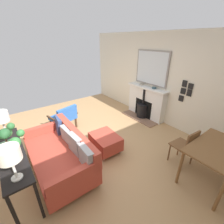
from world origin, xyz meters
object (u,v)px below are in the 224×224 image
(fireplace, at_px, (145,104))
(table_lamp_near_end, at_px, (1,117))
(mantel_bowl_far, at_px, (154,88))
(mantel_bowl_near, at_px, (142,84))
(sofa, at_px, (61,154))
(ottoman, at_px, (105,141))
(dining_chair_near_fireplace, at_px, (187,145))
(potted_plant, at_px, (7,141))
(book_stack, at_px, (9,144))
(table_lamp_far_end, at_px, (9,155))
(armchair_accent, at_px, (64,116))
(dining_table, at_px, (217,152))
(console_table, at_px, (13,157))

(fireplace, xyz_separation_m, table_lamp_near_end, (3.83, -0.05, 0.67))
(mantel_bowl_far, bearing_deg, mantel_bowl_near, -90.00)
(sofa, height_order, table_lamp_near_end, table_lamp_near_end)
(ottoman, distance_m, dining_chair_near_fireplace, 1.72)
(sofa, height_order, ottoman, sofa)
(potted_plant, height_order, book_stack, potted_plant)
(ottoman, xyz_separation_m, dining_chair_near_fireplace, (-1.02, 1.36, 0.25))
(table_lamp_near_end, relative_size, table_lamp_far_end, 1.00)
(table_lamp_near_end, bearing_deg, armchair_accent, -151.54)
(sofa, distance_m, dining_table, 2.84)
(dining_table, bearing_deg, fireplace, -112.29)
(console_table, bearing_deg, potted_plant, 93.32)
(mantel_bowl_near, xyz_separation_m, sofa, (3.10, 0.83, -0.71))
(mantel_bowl_near, relative_size, dining_table, 0.12)
(mantel_bowl_near, height_order, console_table, mantel_bowl_near)
(sofa, bearing_deg, dining_table, 136.18)
(mantel_bowl_near, relative_size, potted_plant, 0.20)
(fireplace, relative_size, table_lamp_near_end, 2.95)
(potted_plant, relative_size, book_stack, 2.39)
(mantel_bowl_near, xyz_separation_m, mantel_bowl_far, (0.00, 0.51, 0.00))
(mantel_bowl_far, bearing_deg, potted_plant, 8.59)
(mantel_bowl_far, height_order, sofa, mantel_bowl_far)
(console_table, bearing_deg, table_lamp_far_end, 90.00)
(fireplace, relative_size, console_table, 0.88)
(book_stack, bearing_deg, console_table, 90.49)
(mantel_bowl_near, xyz_separation_m, console_table, (3.86, 0.83, -0.39))
(potted_plant, bearing_deg, book_stack, -88.07)
(mantel_bowl_far, relative_size, table_lamp_near_end, 0.26)
(armchair_accent, height_order, dining_table, dining_table)
(sofa, xyz_separation_m, ottoman, (-1.00, 0.08, -0.10))
(armchair_accent, bearing_deg, console_table, 44.84)
(table_lamp_near_end, bearing_deg, console_table, 90.00)
(fireplace, distance_m, armchair_accent, 2.58)
(mantel_bowl_far, relative_size, ottoman, 0.18)
(book_stack, bearing_deg, dining_table, 141.70)
(mantel_bowl_far, relative_size, console_table, 0.08)
(ottoman, bearing_deg, book_stack, -10.83)
(fireplace, xyz_separation_m, dining_chair_near_fireplace, (1.04, 2.02, 0.04))
(sofa, xyz_separation_m, table_lamp_near_end, (0.76, -0.62, 0.79))
(mantel_bowl_near, height_order, mantel_bowl_far, mantel_bowl_far)
(fireplace, distance_m, potted_plant, 3.96)
(mantel_bowl_near, relative_size, sofa, 0.07)
(table_lamp_near_end, bearing_deg, book_stack, 89.66)
(armchair_accent, bearing_deg, dining_table, 113.23)
(table_lamp_near_end, relative_size, potted_plant, 0.76)
(table_lamp_near_end, distance_m, dining_table, 3.83)
(console_table, relative_size, potted_plant, 2.55)
(mantel_bowl_near, xyz_separation_m, table_lamp_far_end, (3.86, 1.45, 0.08))
(mantel_bowl_near, relative_size, console_table, 0.08)
(sofa, bearing_deg, mantel_bowl_far, -174.07)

